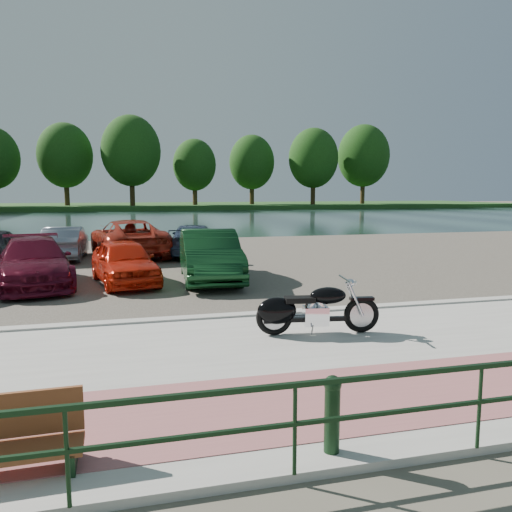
{
  "coord_description": "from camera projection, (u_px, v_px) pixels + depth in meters",
  "views": [
    {
      "loc": [
        -3.43,
        -8.17,
        2.76
      ],
      "look_at": [
        -0.35,
        3.99,
        1.1
      ],
      "focal_mm": 35.0,
      "sensor_mm": 36.0,
      "label": 1
    }
  ],
  "objects": [
    {
      "name": "far_trees",
      "position": [
        183.0,
        157.0,
        72.36
      ],
      "size": [
        70.25,
        10.68,
        12.52
      ],
      "color": "#332512",
      "rests_on": "far_bank"
    },
    {
      "name": "bollards",
      "position": [
        317.0,
        412.0,
        5.01
      ],
      "size": [
        10.68,
        0.18,
        0.81
      ],
      "color": "black",
      "rests_on": "promenade"
    },
    {
      "name": "car_3",
      "position": [
        34.0,
        262.0,
        14.16
      ],
      "size": [
        2.83,
        5.02,
        1.37
      ],
      "primitive_type": "imported",
      "rotation": [
        0.0,
        0.0,
        0.2
      ],
      "color": "#520B1E",
      "rests_on": "parking_lot"
    },
    {
      "name": "car_11",
      "position": [
        194.0,
        240.0,
        20.76
      ],
      "size": [
        2.65,
        4.77,
        1.31
      ],
      "primitive_type": "imported",
      "rotation": [
        0.0,
        0.0,
        2.95
      ],
      "color": "#2A3852",
      "rests_on": "parking_lot"
    },
    {
      "name": "railing",
      "position": [
        481.0,
        384.0,
        5.1
      ],
      "size": [
        24.04,
        0.05,
        0.9
      ],
      "color": "black",
      "rests_on": "promenade"
    },
    {
      "name": "promenade",
      "position": [
        353.0,
        359.0,
        8.08
      ],
      "size": [
        60.0,
        6.0,
        0.1
      ],
      "primitive_type": "cube",
      "color": "#A09E97",
      "rests_on": "ground"
    },
    {
      "name": "car_9",
      "position": [
        65.0,
        243.0,
        19.68
      ],
      "size": [
        1.45,
        3.99,
        1.31
      ],
      "primitive_type": "imported",
      "rotation": [
        0.0,
        0.0,
        3.12
      ],
      "color": "gray",
      "rests_on": "parking_lot"
    },
    {
      "name": "car_5",
      "position": [
        210.0,
        255.0,
        15.02
      ],
      "size": [
        1.86,
        4.73,
        1.53
      ],
      "primitive_type": "imported",
      "rotation": [
        0.0,
        0.0,
        -0.05
      ],
      "color": "#0E3518",
      "rests_on": "parking_lot"
    },
    {
      "name": "car_4",
      "position": [
        124.0,
        262.0,
        14.53
      ],
      "size": [
        2.27,
        4.04,
        1.3
      ],
      "primitive_type": "imported",
      "rotation": [
        0.0,
        0.0,
        0.2
      ],
      "color": "red",
      "rests_on": "parking_lot"
    },
    {
      "name": "car_10",
      "position": [
        128.0,
        238.0,
        20.49
      ],
      "size": [
        3.48,
        5.86,
        1.53
      ],
      "primitive_type": "imported",
      "rotation": [
        0.0,
        0.0,
        3.32
      ],
      "color": "#A52C1B",
      "rests_on": "parking_lot"
    },
    {
      "name": "parking_lot",
      "position": [
        221.0,
        260.0,
        19.61
      ],
      "size": [
        60.0,
        18.0,
        0.04
      ],
      "primitive_type": "cube",
      "color": "#413D34",
      "rests_on": "ground"
    },
    {
      "name": "pink_path",
      "position": [
        401.0,
        391.0,
        6.63
      ],
      "size": [
        60.0,
        2.0,
        0.01
      ],
      "primitive_type": "cube",
      "color": "#955457",
      "rests_on": "promenade"
    },
    {
      "name": "far_bank",
      "position": [
        152.0,
        206.0,
        78.21
      ],
      "size": [
        120.0,
        24.0,
        0.6
      ],
      "primitive_type": "cube",
      "color": "#1D4217",
      "rests_on": "ground"
    },
    {
      "name": "kerb",
      "position": [
        294.0,
        313.0,
        10.96
      ],
      "size": [
        60.0,
        0.3,
        0.14
      ],
      "primitive_type": "cube",
      "color": "#A09E97",
      "rests_on": "ground"
    },
    {
      "name": "motorcycle",
      "position": [
        307.0,
        310.0,
        9.22
      ],
      "size": [
        2.32,
        0.77,
        1.05
      ],
      "rotation": [
        0.0,
        0.0,
        -0.14
      ],
      "color": "black",
      "rests_on": "promenade"
    },
    {
      "name": "river",
      "position": [
        167.0,
        219.0,
        47.49
      ],
      "size": [
        120.0,
        40.0,
        0.0
      ],
      "primitive_type": "cube",
      "color": "#1A302D",
      "rests_on": "ground"
    },
    {
      "name": "ground",
      "position": [
        329.0,
        343.0,
        9.04
      ],
      "size": [
        200.0,
        200.0,
        0.0
      ],
      "primitive_type": "plane",
      "color": "#595447",
      "rests_on": "ground"
    }
  ]
}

